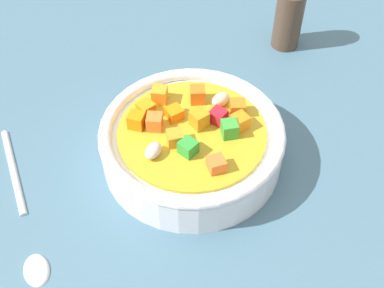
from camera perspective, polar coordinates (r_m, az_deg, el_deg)
ground_plane at (r=51.53cm, az=0.00°, el=-2.41°), size 140.00×140.00×2.00cm
soup_bowl_main at (r=48.79cm, az=-0.00°, el=0.29°), size 18.31×18.31×5.92cm
spoon at (r=48.47cm, az=-19.01°, el=-8.23°), size 17.39×11.13×0.95cm
pepper_shaker at (r=63.24cm, az=11.34°, el=14.91°), size 3.52×3.52×9.86cm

